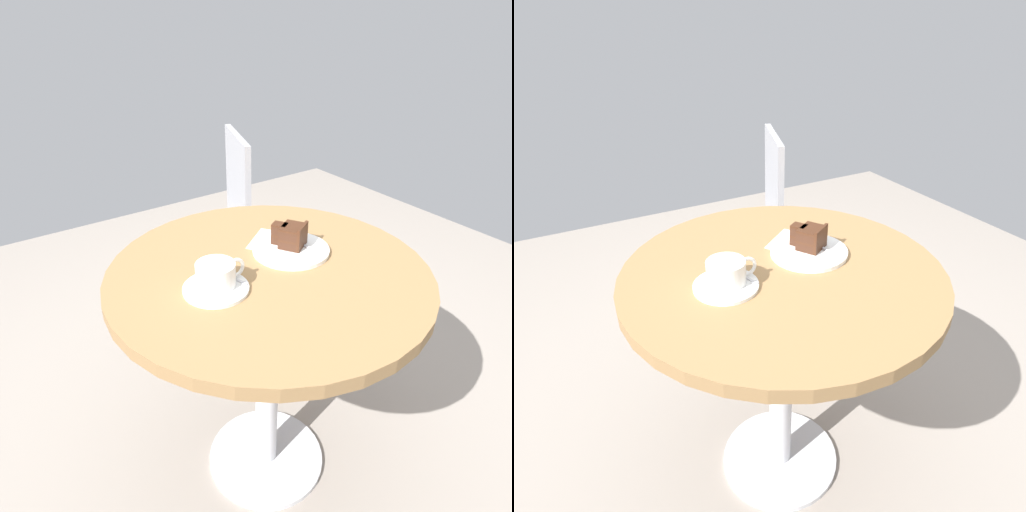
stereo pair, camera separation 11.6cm
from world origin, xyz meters
The scene contains 10 objects.
ground_plane centered at (0.00, 0.00, -0.01)m, with size 4.40×4.40×0.01m, color gray.
cafe_table centered at (0.00, 0.00, 0.63)m, with size 0.84×0.84×0.75m.
saucer centered at (-0.16, -0.01, 0.75)m, with size 0.16×0.16×0.01m.
coffee_cup centered at (-0.16, 0.00, 0.79)m, with size 0.13×0.10×0.06m.
teaspoon centered at (-0.11, -0.01, 0.76)m, with size 0.04×0.09×0.00m.
cake_plate centered at (0.11, 0.04, 0.76)m, with size 0.21×0.21×0.01m.
cake_slice centered at (0.11, 0.05, 0.79)m, with size 0.09×0.10×0.07m.
fork centered at (0.14, 0.01, 0.76)m, with size 0.03×0.15×0.00m.
napkin centered at (0.11, 0.10, 0.75)m, with size 0.19×0.20×0.00m.
cafe_chair centered at (0.29, 0.75, 0.52)m, with size 0.49×0.49×0.89m.
Camera 1 is at (-0.61, -0.81, 1.36)m, focal length 32.00 mm.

